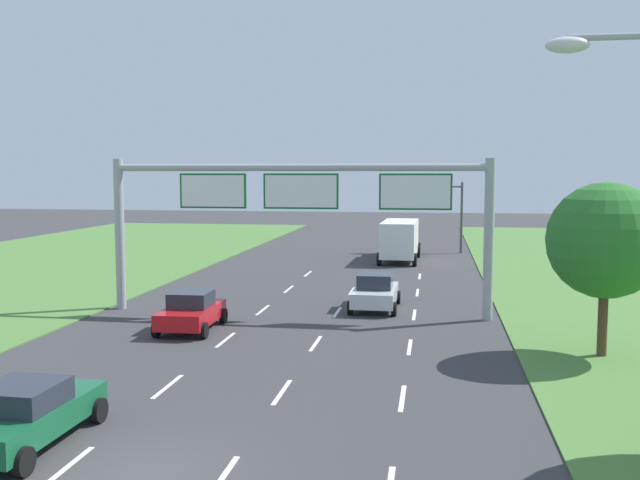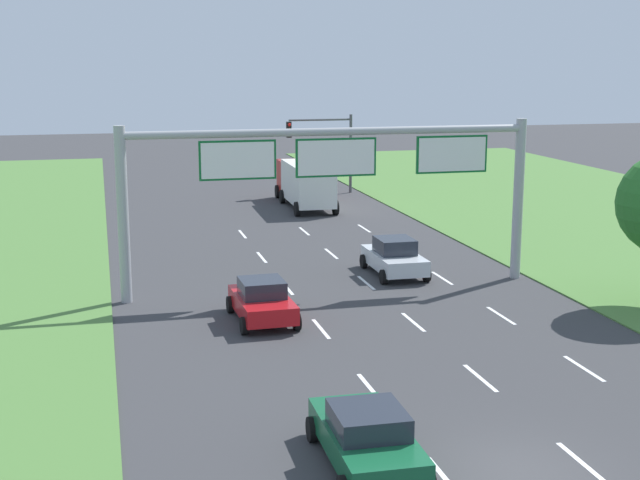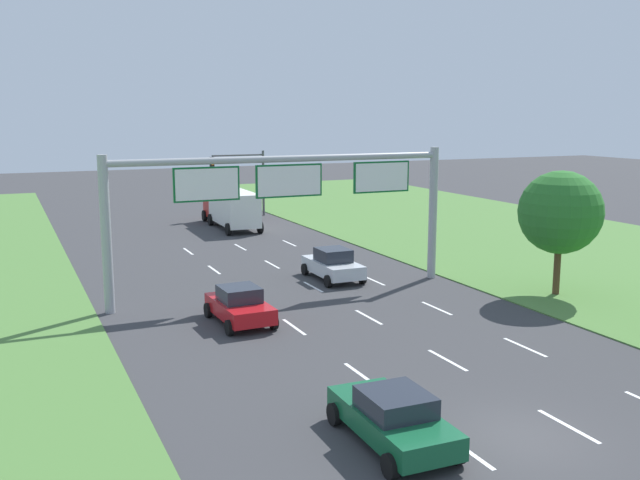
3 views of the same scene
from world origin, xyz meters
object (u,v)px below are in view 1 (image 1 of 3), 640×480
at_px(car_near_red, 191,311).
at_px(car_lead_silver, 375,292).
at_px(sign_gantry, 300,204).
at_px(box_truck, 401,238).
at_px(traffic_light_mast, 437,204).
at_px(roadside_tree_mid, 606,241).
at_px(car_mid_lane, 26,413).

relative_size(car_near_red, car_lead_silver, 0.96).
xyz_separation_m(car_near_red, sign_gantry, (3.79, 3.84, 4.19)).
height_order(car_lead_silver, sign_gantry, sign_gantry).
distance_m(car_near_red, sign_gantry, 6.83).
xyz_separation_m(box_truck, traffic_light_mast, (2.60, 5.11, 2.25)).
height_order(box_truck, sign_gantry, sign_gantry).
relative_size(car_lead_silver, sign_gantry, 0.24).
bearing_deg(roadside_tree_mid, traffic_light_mast, 99.99).
height_order(box_truck, roadside_tree_mid, roadside_tree_mid).
distance_m(car_lead_silver, box_truck, 19.18).
distance_m(car_mid_lane, roadside_tree_mid, 18.80).
bearing_deg(sign_gantry, car_mid_lane, -102.21).
bearing_deg(sign_gantry, car_near_red, -134.59).
xyz_separation_m(car_lead_silver, car_mid_lane, (-6.73, -18.01, -0.05)).
bearing_deg(sign_gantry, box_truck, 80.49).
distance_m(box_truck, traffic_light_mast, 6.16).
bearing_deg(roadside_tree_mid, car_mid_lane, -145.31).
bearing_deg(traffic_light_mast, car_mid_lane, -102.82).
relative_size(car_lead_silver, roadside_tree_mid, 0.69).
bearing_deg(car_near_red, car_lead_silver, 37.23).
xyz_separation_m(sign_gantry, roadside_tree_mid, (11.71, -5.67, -0.90)).
bearing_deg(box_truck, roadside_tree_mid, -71.52).
height_order(car_lead_silver, traffic_light_mast, traffic_light_mast).
bearing_deg(car_near_red, traffic_light_mast, 70.06).
bearing_deg(car_mid_lane, car_near_red, 92.39).
xyz_separation_m(car_lead_silver, box_truck, (0.29, 19.16, 0.80)).
distance_m(car_mid_lane, traffic_light_mast, 43.47).
distance_m(traffic_light_mast, roadside_tree_mid, 32.24).
xyz_separation_m(traffic_light_mast, roadside_tree_mid, (5.59, -31.75, 0.20)).
bearing_deg(box_truck, car_lead_silver, -89.48).
height_order(car_mid_lane, roadside_tree_mid, roadside_tree_mid).
bearing_deg(traffic_light_mast, car_lead_silver, -96.79).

